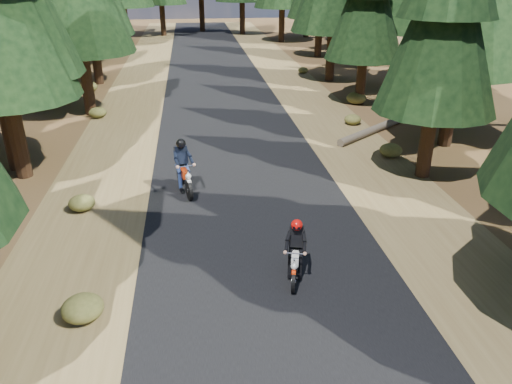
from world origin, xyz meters
TOP-DOWN VIEW (x-y plane):
  - ground at (0.00, 0.00)m, footprint 120.00×120.00m
  - road at (0.00, 5.00)m, footprint 6.00×100.00m
  - shoulder_l at (-4.60, 5.00)m, footprint 3.20×100.00m
  - shoulder_r at (4.60, 5.00)m, footprint 3.20×100.00m
  - log_near at (6.36, 9.49)m, footprint 4.66×3.84m
  - understory_shrubs at (1.12, 7.01)m, footprint 15.06×32.82m
  - rider_lead at (0.57, -0.92)m, footprint 0.87×1.66m
  - rider_follow at (-1.90, 4.19)m, footprint 0.98×1.97m

SIDE VIEW (x-z plane):
  - ground at x=0.00m, z-range 0.00..0.00m
  - shoulder_l at x=-4.60m, z-range 0.00..0.01m
  - shoulder_r at x=4.60m, z-range 0.00..0.01m
  - road at x=0.00m, z-range 0.00..0.01m
  - log_near at x=6.36m, z-range 0.00..0.32m
  - understory_shrubs at x=1.12m, z-range -0.04..0.57m
  - rider_lead at x=0.57m, z-range -0.23..1.19m
  - rider_follow at x=-1.90m, z-range -0.28..1.41m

